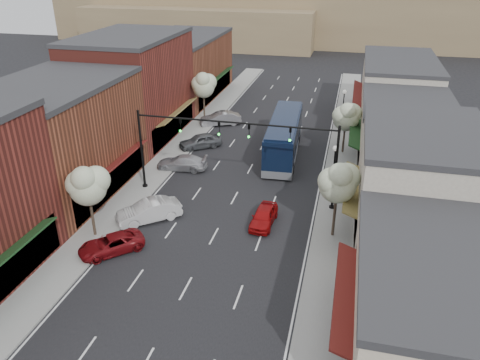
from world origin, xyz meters
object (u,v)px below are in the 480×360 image
Objects in this scene: signal_mast_left at (167,140)px; red_hatchback at (264,216)px; coach_bus at (284,136)px; parked_car_e at (221,119)px; lamp_post_near at (334,162)px; parked_car_b at (149,211)px; parked_car_d at (200,141)px; tree_left_near at (87,184)px; parked_car_a at (111,244)px; lamp_post_far at (344,102)px; tree_right_far at (347,116)px; signal_mast_right at (305,153)px; tree_right_near at (339,181)px; parked_car_c at (182,163)px; tree_left_far at (204,84)px.

signal_mast_left is 2.08× the size of red_hatchback.
coach_bus reaches higher than parked_car_e.
parked_car_e is (-13.92, 14.89, -2.22)m from lamp_post_near.
parked_car_b is 14.98m from parked_car_d.
coach_bus is 13.76m from red_hatchback.
tree_left_near reaches higher than parked_car_a.
parked_car_a is at bearing -115.38° from lamp_post_far.
lamp_post_near is at bearing 55.02° from red_hatchback.
parked_car_e is (-14.47, 5.44, -3.21)m from tree_right_far.
tree_right_far is at bearing 101.59° from parked_car_a.
tree_left_near reaches higher than lamp_post_far.
parked_car_d is at bearing 143.26° from parked_car_b.
signal_mast_right is 15.93m from parked_car_d.
coach_bus is 3.21× the size of red_hatchback.
tree_right_near is 1.25× the size of parked_car_e.
tree_right_far is 16.72m from parked_car_c.
tree_left_far is 4.41m from parked_car_e.
signal_mast_right is 4.89m from tree_right_near.
parked_car_d is (-14.00, -10.05, -2.25)m from lamp_post_far.
tree_left_far reaches higher than lamp_post_near.
tree_right_far reaches higher than parked_car_e.
parked_car_e is at bearing 142.05° from parked_car_b.
tree_right_near is 1.26× the size of parked_car_c.
lamp_post_near and lamp_post_far have the same top height.
lamp_post_far is 0.92× the size of parked_car_b.
coach_bus is at bearing 107.03° from signal_mast_right.
tree_left_near is 18.45m from parked_car_d.
parked_car_d is at bearing 135.73° from parked_car_a.
signal_mast_left is 1.38× the size of tree_right_near.
parked_car_a is at bearing -27.17° from parked_car_e.
parked_car_a is 0.92× the size of parked_car_e.
coach_bus is 8.79m from parked_car_d.
tree_left_near reaches higher than parked_car_d.
tree_left_near is 4.40m from parked_car_a.
tree_left_near reaches higher than lamp_post_near.
parked_car_e is (-13.92, -2.61, -2.22)m from lamp_post_far.
coach_bus is (-5.85, -1.76, -2.00)m from tree_right_far.
tree_right_far is 1.22× the size of lamp_post_near.
signal_mast_left reaches higher than parked_car_b.
red_hatchback is at bearing 21.79° from tree_left_near.
tree_left_far is 16.26m from lamp_post_far.
coach_bus is at bearing -118.36° from lamp_post_far.
coach_bus is at bearing 51.43° from signal_mast_left.
signal_mast_left is 14.55m from tree_right_near.
parked_car_a is (-0.58, -9.51, -4.01)m from signal_mast_left.
lamp_post_far reaches higher than parked_car_c.
signal_mast_left is at bearing 2.23° from parked_car_c.
signal_mast_left reaches higher than red_hatchback.
tree_right_near is 26.13m from parked_car_e.
signal_mast_right is 1.87× the size of parked_car_a.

